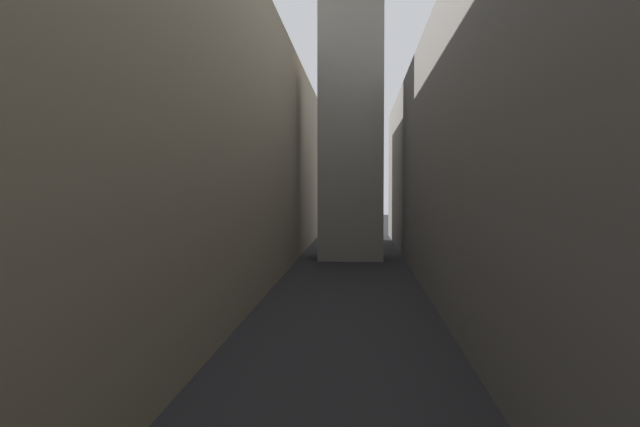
{
  "coord_description": "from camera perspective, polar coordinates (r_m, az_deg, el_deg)",
  "views": [
    {
      "loc": [
        0.9,
        8.7,
        7.24
      ],
      "look_at": [
        0.0,
        22.32,
        6.69
      ],
      "focal_mm": 33.55,
      "sensor_mm": 36.0,
      "label": 1
    }
  ],
  "objects": [
    {
      "name": "ground_plane",
      "position": [
        39.97,
        2.45,
        -8.14
      ],
      "size": [
        264.0,
        264.0,
        0.0
      ],
      "primitive_type": "plane",
      "color": "#232326"
    },
    {
      "name": "building_block_left",
      "position": [
        43.29,
        -13.16,
        6.61
      ],
      "size": [
        12.28,
        108.0,
        21.08
      ],
      "primitive_type": "cube",
      "color": "gray",
      "rests_on": "ground"
    },
    {
      "name": "building_block_right",
      "position": [
        42.56,
        17.54,
        5.05
      ],
      "size": [
        10.95,
        108.0,
        18.72
      ],
      "primitive_type": "cube",
      "color": "slate",
      "rests_on": "ground"
    }
  ]
}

